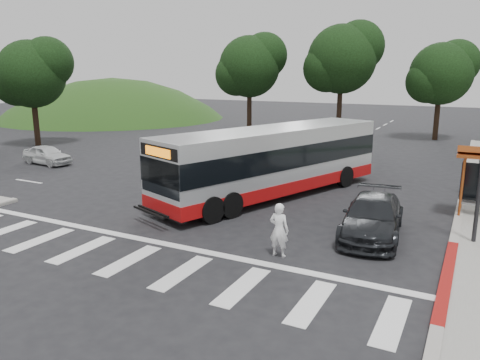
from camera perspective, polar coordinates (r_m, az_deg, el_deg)
The scene contains 13 objects.
ground at distance 19.13m, azimuth -3.64°, elevation -4.57°, with size 140.00×140.00×0.00m, color black.
curb_east at distance 24.31m, azimuth 25.48°, elevation -1.81°, with size 0.30×40.00×0.15m, color #9E9991.
curb_east_red at distance 14.78m, azimuth 23.89°, elevation -10.88°, with size 0.32×6.00×0.15m, color maroon.
hillside_nw at distance 61.87m, azimuth -15.06°, elevation 7.31°, with size 44.00×44.00×10.00m, color #173D13.
crosswalk_ladder at distance 15.32m, azimuth -13.38°, elevation -9.50°, with size 18.00×2.60×0.01m, color silver.
tree_north_a at distance 43.21m, azimuth 12.42°, elevation 14.33°, with size 6.60×6.15×10.17m.
tree_north_b at distance 43.81m, azimuth 23.40°, elevation 11.90°, with size 5.72×5.33×8.43m.
tree_north_c at distance 44.14m, azimuth 1.30°, elevation 13.77°, with size 6.16×5.74×9.30m.
tree_west_a at distance 40.50m, azimuth -23.98°, elevation 11.84°, with size 5.72×5.33×8.43m.
transit_bus at distance 22.07m, azimuth 4.04°, elevation 2.15°, with size 2.71×12.51×3.23m, color #AFB1B3, non-canonical shape.
pedestrian at distance 15.00m, azimuth 4.78°, elevation -6.08°, with size 0.65×0.42×1.77m, color white.
dark_sedan at distance 17.49m, azimuth 15.85°, elevation -4.33°, with size 1.99×4.90×1.42m, color black.
west_car_white at distance 32.24m, azimuth -22.45°, elevation 2.86°, with size 1.44×3.59×1.22m, color silver.
Camera 1 is at (9.39, -15.62, 5.81)m, focal length 35.00 mm.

